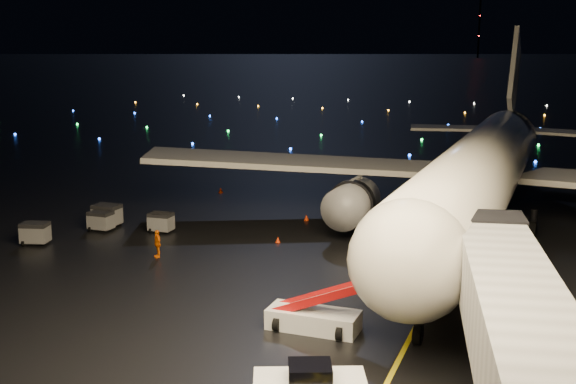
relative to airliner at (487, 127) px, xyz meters
name	(u,v)px	position (x,y,z in m)	size (l,w,h in m)	color
ground	(513,77)	(-13.12, 272.92, -8.10)	(2000.00, 2000.00, 0.00)	black
lane_centre	(445,268)	(-1.12, -12.08, -8.09)	(0.25, 80.00, 0.02)	gold
airliner	(487,127)	(0.00, 0.00, 0.00)	(57.19, 54.33, 16.20)	silver
belt_loader	(314,299)	(-6.01, -24.87, -6.42)	(6.93, 1.89, 3.36)	silver
crew_c	(157,244)	(-20.15, -16.38, -7.13)	(1.14, 0.47, 1.94)	orange
safety_cone_0	(358,235)	(-8.39, -6.85, -7.83)	(0.48, 0.48, 0.54)	red
safety_cone_1	(306,217)	(-13.94, -2.77, -7.86)	(0.42, 0.42, 0.48)	red
safety_cone_2	(278,240)	(-13.70, -10.04, -7.88)	(0.39, 0.39, 0.44)	red
safety_cone_3	(221,190)	(-25.54, 4.94, -7.83)	(0.48, 0.48, 0.55)	red
radio_mast	(479,26)	(-73.12, 712.92, 23.90)	(1.80, 1.80, 64.00)	black
taxiway_lights	(452,121)	(-13.12, 78.92, -7.92)	(164.00, 92.00, 0.36)	black
baggage_cart_0	(161,222)	(-23.40, -10.31, -7.34)	(1.78, 1.25, 1.52)	gray
baggage_cart_1	(101,221)	(-28.07, -11.56, -7.34)	(1.80, 1.26, 1.53)	gray
baggage_cart_2	(107,215)	(-28.40, -10.24, -7.21)	(2.09, 1.47, 1.78)	gray
baggage_cart_3	(35,233)	(-30.26, -16.61, -7.29)	(1.91, 1.34, 1.62)	gray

